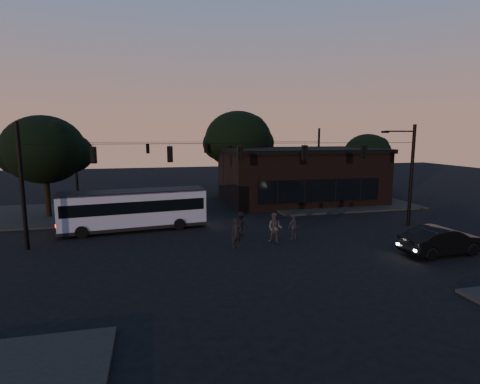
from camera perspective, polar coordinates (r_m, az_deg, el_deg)
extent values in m
plane|color=black|center=(21.67, 2.45, -9.44)|extent=(120.00, 120.00, 0.00)
cube|color=black|center=(38.69, 14.06, -1.49)|extent=(14.00, 10.00, 0.15)
cube|color=black|center=(35.48, -26.69, -3.07)|extent=(14.00, 10.00, 0.15)
cube|color=black|center=(38.90, 8.91, 2.34)|extent=(15.00, 10.00, 5.00)
cube|color=black|center=(38.70, 9.01, 6.31)|extent=(15.40, 10.40, 0.40)
cube|color=black|center=(34.34, 12.09, 0.23)|extent=(11.50, 0.18, 2.00)
cylinder|color=black|center=(43.16, -0.28, 2.39)|extent=(0.44, 0.44, 4.00)
ellipsoid|color=black|center=(42.90, -0.29, 7.98)|extent=(7.60, 7.60, 6.46)
cylinder|color=black|center=(44.88, 18.63, 1.54)|extent=(0.44, 0.44, 3.00)
ellipsoid|color=black|center=(44.62, 18.82, 5.55)|extent=(5.20, 5.20, 4.42)
cylinder|color=black|center=(34.24, -27.27, -0.57)|extent=(0.44, 0.44, 3.60)
ellipsoid|color=black|center=(33.90, -27.71, 5.74)|extent=(6.40, 6.40, 5.44)
cylinder|color=black|center=(25.12, -30.25, 0.67)|extent=(0.24, 0.24, 7.50)
cylinder|color=black|center=(30.36, 24.66, 2.25)|extent=(0.24, 0.24, 7.50)
cylinder|color=black|center=(24.47, 0.00, 7.43)|extent=(26.00, 0.03, 0.03)
cube|color=black|center=(24.09, -21.42, 5.26)|extent=(0.34, 0.30, 1.00)
cube|color=black|center=(23.87, -10.63, 5.69)|extent=(0.34, 0.30, 1.00)
cube|color=black|center=(24.49, 0.00, 5.91)|extent=(0.34, 0.30, 1.00)
cube|color=black|center=(25.89, 9.80, 5.93)|extent=(0.34, 0.30, 1.00)
cube|color=black|center=(27.95, 18.37, 5.81)|extent=(0.34, 0.30, 1.00)
cylinder|color=black|center=(40.61, -23.73, 3.74)|extent=(0.24, 0.24, 7.50)
cylinder|color=black|center=(44.04, 11.84, 4.62)|extent=(0.24, 0.24, 7.50)
cylinder|color=black|center=(40.21, -5.26, 7.61)|extent=(26.00, 0.03, 0.03)
cube|color=black|center=(39.84, -13.87, 6.45)|extent=(0.34, 0.30, 1.00)
cube|color=black|center=(40.23, -5.24, 6.68)|extent=(0.34, 0.30, 1.00)
cube|color=black|center=(41.49, 3.05, 6.77)|extent=(0.34, 0.30, 1.00)
cube|color=#8F99B6|center=(27.72, -15.81, -2.35)|extent=(10.20, 3.49, 2.36)
cube|color=black|center=(27.68, -15.83, -1.89)|extent=(9.81, 3.48, 0.82)
cube|color=black|center=(27.53, -15.91, 0.07)|extent=(10.20, 3.49, 0.14)
cube|color=black|center=(27.98, -15.71, -4.90)|extent=(10.30, 3.57, 0.23)
cylinder|color=black|center=(26.83, -23.00, -5.66)|extent=(0.84, 0.33, 0.82)
cylinder|color=black|center=(29.04, -22.81, -4.59)|extent=(0.84, 0.33, 0.82)
cylinder|color=black|center=(27.25, -9.20, -4.86)|extent=(0.84, 0.33, 0.82)
cylinder|color=black|center=(29.43, -10.06, -3.87)|extent=(0.84, 0.33, 0.82)
imported|color=black|center=(24.28, 28.46, -6.53)|extent=(5.02, 2.10, 1.62)
imported|color=black|center=(22.50, -0.56, -6.32)|extent=(0.71, 0.51, 1.82)
imported|color=#3A3535|center=(23.65, 5.35, -5.48)|extent=(1.19, 1.13, 1.93)
imported|color=#2A2933|center=(24.53, 8.22, -5.36)|extent=(1.04, 0.68, 1.65)
imported|color=black|center=(25.26, 0.14, -4.87)|extent=(1.19, 1.17, 1.64)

